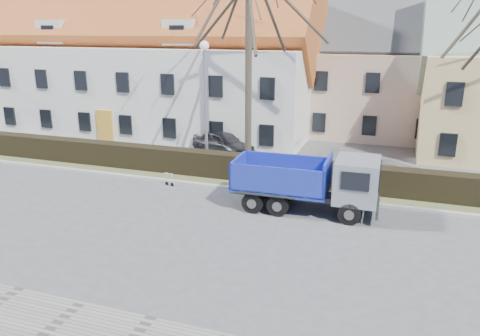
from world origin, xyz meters
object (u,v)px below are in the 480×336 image
at_px(dump_truck, 300,182).
at_px(cart_frame, 166,178).
at_px(streetlight, 206,108).
at_px(parked_car_a, 223,143).

relative_size(dump_truck, cart_frame, 8.02).
height_order(streetlight, parked_car_a, streetlight).
relative_size(streetlight, cart_frame, 8.79).
distance_m(streetlight, parked_car_a, 4.44).
relative_size(cart_frame, parked_car_a, 0.19).
height_order(dump_truck, parked_car_a, dump_truck).
relative_size(dump_truck, streetlight, 0.91).
distance_m(streetlight, cart_frame, 4.36).
bearing_deg(streetlight, dump_truck, -33.42).
height_order(dump_truck, cart_frame, dump_truck).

